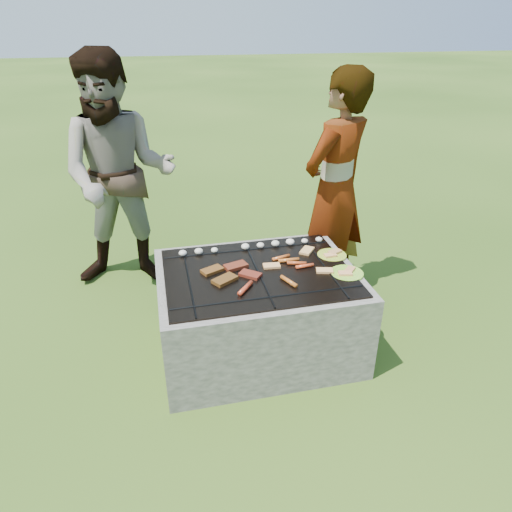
{
  "coord_description": "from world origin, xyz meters",
  "views": [
    {
      "loc": [
        -0.59,
        -2.52,
        2.07
      ],
      "look_at": [
        0.0,
        0.05,
        0.7
      ],
      "focal_mm": 32.0,
      "sensor_mm": 36.0,
      "label": 1
    }
  ],
  "objects": [
    {
      "name": "fire_pit",
      "position": [
        0.0,
        0.0,
        0.28
      ],
      "size": [
        1.3,
        1.0,
        0.62
      ],
      "color": "gray",
      "rests_on": "ground"
    },
    {
      "name": "plate_far",
      "position": [
        0.56,
        0.12,
        0.61
      ],
      "size": [
        0.24,
        0.24,
        0.03
      ],
      "color": "yellow",
      "rests_on": "fire_pit"
    },
    {
      "name": "plate_near",
      "position": [
        0.56,
        -0.15,
        0.61
      ],
      "size": [
        0.26,
        0.26,
        0.03
      ],
      "color": "#C6E236",
      "rests_on": "fire_pit"
    },
    {
      "name": "bystander",
      "position": [
        -0.87,
        1.18,
        0.95
      ],
      "size": [
        1.03,
        0.86,
        1.91
      ],
      "primitive_type": "imported",
      "rotation": [
        0.0,
        0.0,
        -0.16
      ],
      "color": "#A89F8C",
      "rests_on": "ground"
    },
    {
      "name": "mushrooms",
      "position": [
        0.05,
        0.34,
        0.63
      ],
      "size": [
        1.05,
        0.06,
        0.04
      ],
      "color": "beige",
      "rests_on": "fire_pit"
    },
    {
      "name": "pork_slabs",
      "position": [
        -0.18,
        0.01,
        0.62
      ],
      "size": [
        0.39,
        0.3,
        0.02
      ],
      "color": "#96561B",
      "rests_on": "fire_pit"
    },
    {
      "name": "lawn",
      "position": [
        0.0,
        0.0,
        0.0
      ],
      "size": [
        60.0,
        60.0,
        0.0
      ],
      "primitive_type": "plane",
      "color": "#244210",
      "rests_on": "ground"
    },
    {
      "name": "bread_on_grate",
      "position": [
        0.32,
        0.07,
        0.62
      ],
      "size": [
        0.44,
        0.41,
        0.02
      ],
      "color": "#F1B87B",
      "rests_on": "fire_pit"
    },
    {
      "name": "sausages",
      "position": [
        0.15,
        -0.05,
        0.63
      ],
      "size": [
        0.56,
        0.44,
        0.03
      ],
      "color": "orange",
      "rests_on": "fire_pit"
    },
    {
      "name": "cook",
      "position": [
        0.76,
        0.63,
        0.9
      ],
      "size": [
        0.79,
        0.71,
        1.8
      ],
      "primitive_type": "imported",
      "rotation": [
        0.0,
        0.0,
        3.7
      ],
      "color": "#AB9B8E",
      "rests_on": "ground"
    }
  ]
}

